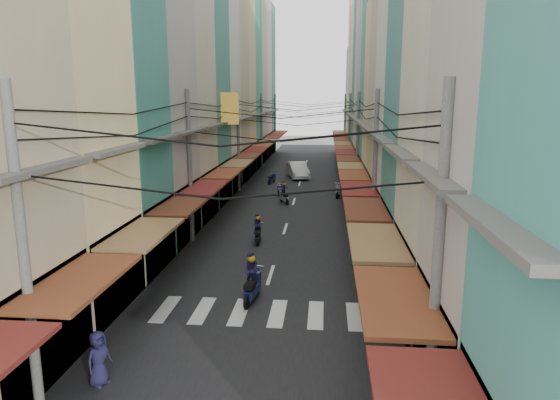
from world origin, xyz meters
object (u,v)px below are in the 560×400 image
Objects in this scene: white_car at (298,178)px; traffic_sign at (405,248)px; bicycle at (428,287)px; market_umbrella at (434,239)px.

traffic_sign is (5.93, -28.94, 1.90)m from white_car.
market_umbrella is (0.29, 0.62, 1.91)m from bicycle.
white_car is at bearing 20.10° from bicycle.
white_car reaches higher than bicycle.
traffic_sign is at bearing 130.23° from bicycle.
bicycle is at bearing -115.12° from market_umbrella.
white_car is 29.04m from bicycle.
white_car is 3.05× the size of bicycle.
traffic_sign reaches higher than bicycle.
bicycle is (7.06, -28.17, 0.00)m from white_car.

